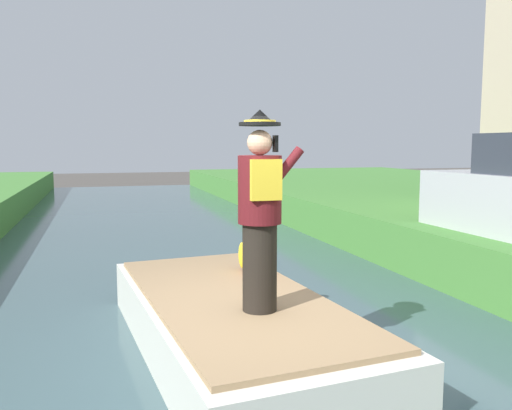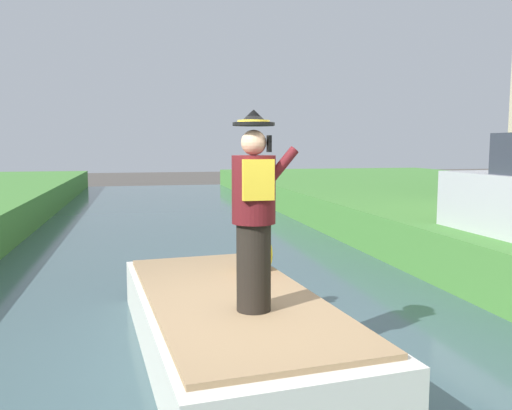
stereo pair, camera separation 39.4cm
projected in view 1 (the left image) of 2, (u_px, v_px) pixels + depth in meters
The scene contains 5 objects.
ground_plane at pixel (249, 387), 4.91m from camera, with size 80.00×80.00×0.00m, color #4C4742.
canal_water at pixel (249, 381), 4.90m from camera, with size 6.96×48.00×0.10m, color #3D565B.
boat at pixel (233, 323), 5.47m from camera, with size 2.19×4.35×0.61m.
person_pirate at pixel (260, 212), 4.81m from camera, with size 0.61×0.42×1.85m.
parrot_plush at pixel (253, 251), 6.43m from camera, with size 0.36×0.34×0.57m.
Camera 1 is at (-1.29, -4.51, 2.24)m, focal length 36.94 mm.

